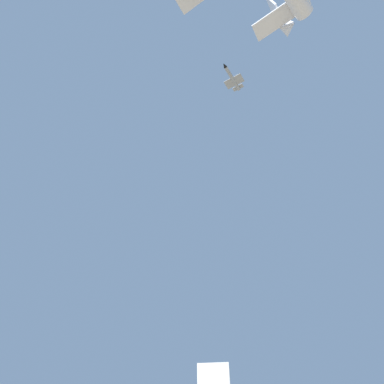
% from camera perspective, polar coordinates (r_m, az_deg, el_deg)
% --- Properties ---
extents(chase_jet_lead, '(12.71, 12.96, 4.00)m').
position_cam_1_polar(chase_jet_lead, '(149.56, 7.13, 19.23)').
color(chase_jet_lead, '#999EA3').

